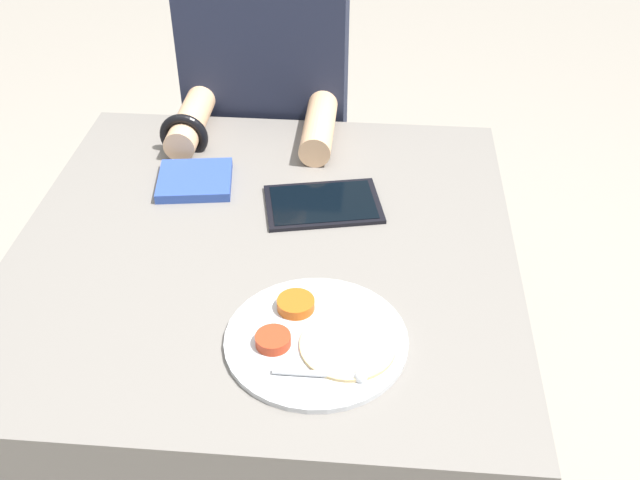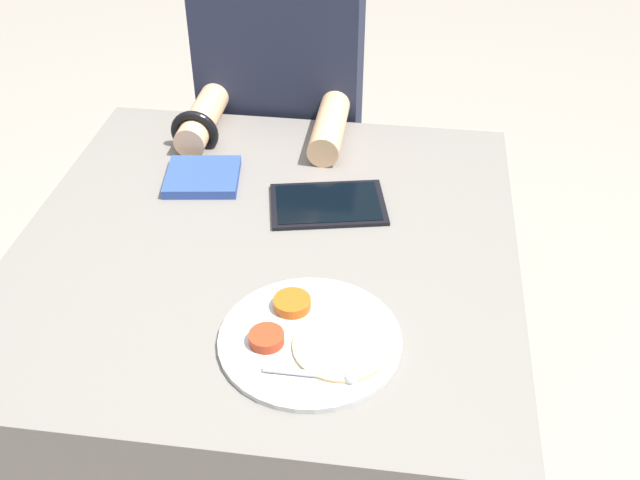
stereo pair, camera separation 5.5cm
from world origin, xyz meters
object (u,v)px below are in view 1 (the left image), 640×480
(thali_tray, at_px, (317,339))
(red_notebook, at_px, (195,181))
(person_diner, at_px, (270,156))
(tablet_device, at_px, (323,204))

(thali_tray, distance_m, red_notebook, 0.53)
(red_notebook, bearing_deg, thali_tray, -56.24)
(thali_tray, xyz_separation_m, red_notebook, (-0.30, 0.44, 0.00))
(red_notebook, bearing_deg, person_diner, 77.00)
(tablet_device, distance_m, person_diner, 0.53)
(thali_tray, distance_m, tablet_device, 0.39)
(thali_tray, bearing_deg, red_notebook, 123.76)
(red_notebook, height_order, tablet_device, red_notebook)
(red_notebook, distance_m, tablet_device, 0.28)
(red_notebook, distance_m, person_diner, 0.46)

